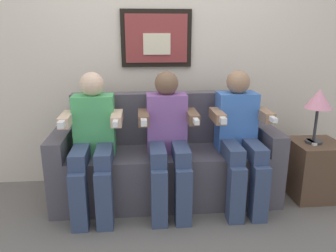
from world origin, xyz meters
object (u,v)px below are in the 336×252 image
object	(u,v)px
person_in_middle	(168,137)
table_lamp	(319,101)
side_table_right	(314,169)
person_on_left	(93,139)
couch	(166,163)
person_on_right	(240,135)
spare_remote_on_table	(311,142)

from	to	relation	value
person_in_middle	table_lamp	world-z (taller)	person_in_middle
side_table_right	person_on_left	bearing A→B (deg)	-178.12
couch	person_on_right	xyz separation A→B (m)	(0.58, -0.17, 0.29)
person_in_middle	table_lamp	bearing A→B (deg)	2.70
person_on_right	side_table_right	bearing A→B (deg)	4.98
person_on_left	person_in_middle	size ratio (longest dim) A/B	1.00
person_in_middle	person_on_right	distance (m)	0.58
couch	person_on_right	bearing A→B (deg)	-16.03
person_on_right	spare_remote_on_table	bearing A→B (deg)	4.02
couch	person_on_left	bearing A→B (deg)	-163.98
couch	table_lamp	distance (m)	1.37
side_table_right	person_in_middle	bearing A→B (deg)	-177.27
person_in_middle	person_on_left	bearing A→B (deg)	180.00
person_in_middle	side_table_right	size ratio (longest dim) A/B	2.22
table_lamp	spare_remote_on_table	world-z (taller)	table_lamp
couch	spare_remote_on_table	world-z (taller)	couch
person_on_left	person_on_right	distance (m)	1.16
person_on_left	table_lamp	xyz separation A→B (m)	(1.83, 0.06, 0.25)
side_table_right	table_lamp	xyz separation A→B (m)	(-0.04, -0.00, 0.61)
person_in_middle	side_table_right	xyz separation A→B (m)	(1.29, 0.06, -0.36)
couch	spare_remote_on_table	distance (m)	1.25
person_on_left	side_table_right	size ratio (longest dim) A/B	2.22
couch	spare_remote_on_table	bearing A→B (deg)	-5.70
couch	table_lamp	bearing A→B (deg)	-4.95
person_on_left	person_in_middle	xyz separation A→B (m)	(0.58, 0.00, 0.00)
person_on_right	couch	bearing A→B (deg)	163.97
couch	side_table_right	distance (m)	1.29
table_lamp	person_on_right	bearing A→B (deg)	-174.94
person_in_middle	side_table_right	world-z (taller)	person_in_middle
person_on_left	side_table_right	world-z (taller)	person_on_left
person_in_middle	side_table_right	distance (m)	1.34
couch	person_in_middle	world-z (taller)	person_in_middle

